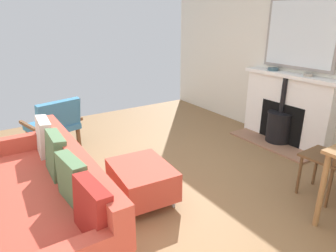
{
  "coord_description": "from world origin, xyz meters",
  "views": [
    {
      "loc": [
        1.0,
        2.62,
        1.8
      ],
      "look_at": [
        -0.68,
        0.05,
        0.68
      ],
      "focal_mm": 31.89,
      "sensor_mm": 36.0,
      "label": 1
    }
  ],
  "objects_px": {
    "fireplace": "(285,113)",
    "mantel_bowl_near": "(273,69)",
    "mantel_bowl_far": "(308,75)",
    "dining_chair_near_fireplace": "(335,154)",
    "ottoman": "(142,179)",
    "armchair_accent": "(55,123)",
    "sofa": "(46,198)"
  },
  "relations": [
    {
      "from": "mantel_bowl_near",
      "to": "dining_chair_near_fireplace",
      "type": "height_order",
      "value": "mantel_bowl_near"
    },
    {
      "from": "fireplace",
      "to": "sofa",
      "type": "bearing_deg",
      "value": 3.39
    },
    {
      "from": "sofa",
      "to": "dining_chair_near_fireplace",
      "type": "xyz_separation_m",
      "value": [
        -2.55,
        1.05,
        0.17
      ]
    },
    {
      "from": "sofa",
      "to": "armchair_accent",
      "type": "distance_m",
      "value": 1.8
    },
    {
      "from": "armchair_accent",
      "to": "dining_chair_near_fireplace",
      "type": "bearing_deg",
      "value": 126.46
    },
    {
      "from": "fireplace",
      "to": "sofa",
      "type": "xyz_separation_m",
      "value": [
        3.46,
        0.2,
        -0.11
      ]
    },
    {
      "from": "mantel_bowl_near",
      "to": "sofa",
      "type": "distance_m",
      "value": 3.59
    },
    {
      "from": "mantel_bowl_near",
      "to": "fireplace",
      "type": "bearing_deg",
      "value": 86.59
    },
    {
      "from": "fireplace",
      "to": "dining_chair_near_fireplace",
      "type": "height_order",
      "value": "fireplace"
    },
    {
      "from": "fireplace",
      "to": "mantel_bowl_far",
      "type": "height_order",
      "value": "mantel_bowl_far"
    },
    {
      "from": "mantel_bowl_far",
      "to": "sofa",
      "type": "xyz_separation_m",
      "value": [
        3.48,
        -0.06,
        -0.72
      ]
    },
    {
      "from": "ottoman",
      "to": "mantel_bowl_far",
      "type": "bearing_deg",
      "value": 178.7
    },
    {
      "from": "dining_chair_near_fireplace",
      "to": "mantel_bowl_far",
      "type": "bearing_deg",
      "value": -133.17
    },
    {
      "from": "dining_chair_near_fireplace",
      "to": "mantel_bowl_near",
      "type": "bearing_deg",
      "value": -120.64
    },
    {
      "from": "ottoman",
      "to": "armchair_accent",
      "type": "distance_m",
      "value": 1.8
    },
    {
      "from": "fireplace",
      "to": "armchair_accent",
      "type": "xyz_separation_m",
      "value": [
        2.96,
        -1.53,
        -0.03
      ]
    },
    {
      "from": "ottoman",
      "to": "armchair_accent",
      "type": "relative_size",
      "value": 0.93
    },
    {
      "from": "armchair_accent",
      "to": "fireplace",
      "type": "bearing_deg",
      "value": 152.72
    },
    {
      "from": "ottoman",
      "to": "armchair_accent",
      "type": "xyz_separation_m",
      "value": [
        0.43,
        -1.73,
        0.19
      ]
    },
    {
      "from": "fireplace",
      "to": "ottoman",
      "type": "bearing_deg",
      "value": 4.64
    },
    {
      "from": "mantel_bowl_near",
      "to": "armchair_accent",
      "type": "bearing_deg",
      "value": -22.17
    },
    {
      "from": "dining_chair_near_fireplace",
      "to": "ottoman",
      "type": "bearing_deg",
      "value": -32.77
    },
    {
      "from": "sofa",
      "to": "armchair_accent",
      "type": "height_order",
      "value": "sofa"
    },
    {
      "from": "fireplace",
      "to": "ottoman",
      "type": "height_order",
      "value": "fireplace"
    },
    {
      "from": "dining_chair_near_fireplace",
      "to": "fireplace",
      "type": "bearing_deg",
      "value": -125.97
    },
    {
      "from": "mantel_bowl_near",
      "to": "mantel_bowl_far",
      "type": "height_order",
      "value": "mantel_bowl_near"
    },
    {
      "from": "mantel_bowl_far",
      "to": "sofa",
      "type": "height_order",
      "value": "mantel_bowl_far"
    },
    {
      "from": "mantel_bowl_far",
      "to": "mantel_bowl_near",
      "type": "bearing_deg",
      "value": -90.0
    },
    {
      "from": "fireplace",
      "to": "mantel_bowl_near",
      "type": "xyz_separation_m",
      "value": [
        -0.02,
        -0.31,
        0.61
      ]
    },
    {
      "from": "fireplace",
      "to": "mantel_bowl_near",
      "type": "height_order",
      "value": "mantel_bowl_near"
    },
    {
      "from": "ottoman",
      "to": "dining_chair_near_fireplace",
      "type": "xyz_separation_m",
      "value": [
        -1.63,
        1.05,
        0.28
      ]
    },
    {
      "from": "fireplace",
      "to": "mantel_bowl_near",
      "type": "bearing_deg",
      "value": -93.41
    }
  ]
}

